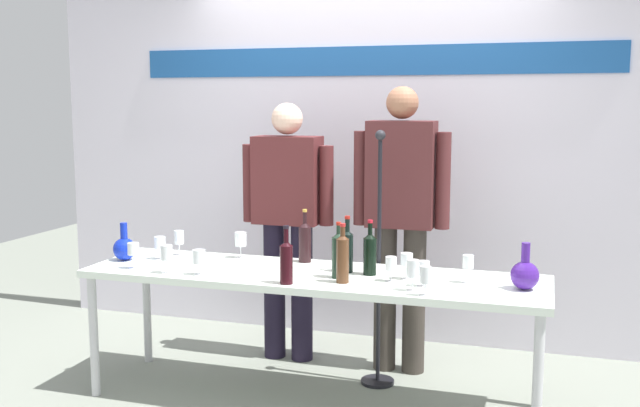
# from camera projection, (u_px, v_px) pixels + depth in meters

# --- Properties ---
(ground_plane) EXTENTS (10.00, 10.00, 0.00)m
(ground_plane) POSITION_uv_depth(u_px,v_px,m) (312.00, 401.00, 4.15)
(ground_plane) COLOR gray
(back_wall) EXTENTS (4.80, 0.11, 3.00)m
(back_wall) POSITION_uv_depth(u_px,v_px,m) (368.00, 127.00, 5.15)
(back_wall) COLOR white
(back_wall) RESTS_ON ground
(display_table) EXTENTS (2.56, 0.68, 0.74)m
(display_table) POSITION_uv_depth(u_px,v_px,m) (312.00, 282.00, 4.05)
(display_table) COLOR white
(display_table) RESTS_ON ground
(decanter_blue_left) EXTENTS (0.13, 0.13, 0.23)m
(decanter_blue_left) POSITION_uv_depth(u_px,v_px,m) (124.00, 248.00, 4.36)
(decanter_blue_left) COLOR #1026B2
(decanter_blue_left) RESTS_ON display_table
(decanter_blue_right) EXTENTS (0.14, 0.14, 0.24)m
(decanter_blue_right) POSITION_uv_depth(u_px,v_px,m) (525.00, 274.00, 3.68)
(decanter_blue_right) COLOR #461F8C
(decanter_blue_right) RESTS_ON display_table
(presenter_left) EXTENTS (0.61, 0.22, 1.67)m
(presenter_left) POSITION_uv_depth(u_px,v_px,m) (288.00, 214.00, 4.72)
(presenter_left) COLOR black
(presenter_left) RESTS_ON ground
(presenter_right) EXTENTS (0.60, 0.22, 1.77)m
(presenter_right) POSITION_uv_depth(u_px,v_px,m) (401.00, 211.00, 4.50)
(presenter_right) COLOR #3B342E
(presenter_right) RESTS_ON ground
(wine_bottle_0) EXTENTS (0.07, 0.07, 0.31)m
(wine_bottle_0) POSITION_uv_depth(u_px,v_px,m) (305.00, 241.00, 4.31)
(wine_bottle_0) COLOR black
(wine_bottle_0) RESTS_ON display_table
(wine_bottle_1) EXTENTS (0.07, 0.07, 0.32)m
(wine_bottle_1) POSITION_uv_depth(u_px,v_px,m) (347.00, 249.00, 4.05)
(wine_bottle_1) COLOR black
(wine_bottle_1) RESTS_ON display_table
(wine_bottle_2) EXTENTS (0.07, 0.07, 0.31)m
(wine_bottle_2) POSITION_uv_depth(u_px,v_px,m) (286.00, 260.00, 3.79)
(wine_bottle_2) COLOR black
(wine_bottle_2) RESTS_ON display_table
(wine_bottle_3) EXTENTS (0.07, 0.07, 0.31)m
(wine_bottle_3) POSITION_uv_depth(u_px,v_px,m) (343.00, 257.00, 3.81)
(wine_bottle_3) COLOR #502F1B
(wine_bottle_3) RESTS_ON display_table
(wine_bottle_4) EXTENTS (0.07, 0.07, 0.30)m
(wine_bottle_4) POSITION_uv_depth(u_px,v_px,m) (370.00, 252.00, 3.99)
(wine_bottle_4) COLOR black
(wine_bottle_4) RESTS_ON display_table
(wine_bottle_5) EXTENTS (0.07, 0.07, 0.30)m
(wine_bottle_5) POSITION_uv_depth(u_px,v_px,m) (338.00, 254.00, 3.92)
(wine_bottle_5) COLOR #1B3022
(wine_bottle_5) RESTS_ON display_table
(wine_glass_left_0) EXTENTS (0.07, 0.07, 0.16)m
(wine_glass_left_0) POSITION_uv_depth(u_px,v_px,m) (241.00, 240.00, 4.42)
(wine_glass_left_0) COLOR white
(wine_glass_left_0) RESTS_ON display_table
(wine_glass_left_1) EXTENTS (0.07, 0.07, 0.15)m
(wine_glass_left_1) POSITION_uv_depth(u_px,v_px,m) (133.00, 250.00, 4.14)
(wine_glass_left_1) COLOR white
(wine_glass_left_1) RESTS_ON display_table
(wine_glass_left_2) EXTENTS (0.07, 0.07, 0.14)m
(wine_glass_left_2) POSITION_uv_depth(u_px,v_px,m) (199.00, 257.00, 3.99)
(wine_glass_left_2) COLOR white
(wine_glass_left_2) RESTS_ON display_table
(wine_glass_left_3) EXTENTS (0.06, 0.06, 0.15)m
(wine_glass_left_3) POSITION_uv_depth(u_px,v_px,m) (179.00, 238.00, 4.51)
(wine_glass_left_3) COLOR white
(wine_glass_left_3) RESTS_ON display_table
(wine_glass_left_4) EXTENTS (0.07, 0.07, 0.14)m
(wine_glass_left_4) POSITION_uv_depth(u_px,v_px,m) (160.00, 243.00, 4.39)
(wine_glass_left_4) COLOR white
(wine_glass_left_4) RESTS_ON display_table
(wine_glass_left_5) EXTENTS (0.07, 0.07, 0.16)m
(wine_glass_left_5) POSITION_uv_depth(u_px,v_px,m) (167.00, 253.00, 4.03)
(wine_glass_left_5) COLOR white
(wine_glass_left_5) RESTS_ON display_table
(wine_glass_right_0) EXTENTS (0.06, 0.06, 0.15)m
(wine_glass_right_0) POSITION_uv_depth(u_px,v_px,m) (468.00, 263.00, 3.81)
(wine_glass_right_0) COLOR white
(wine_glass_right_0) RESTS_ON display_table
(wine_glass_right_1) EXTENTS (0.06, 0.06, 0.13)m
(wine_glass_right_1) POSITION_uv_depth(u_px,v_px,m) (391.00, 264.00, 3.84)
(wine_glass_right_1) COLOR white
(wine_glass_right_1) RESTS_ON display_table
(wine_glass_right_2) EXTENTS (0.06, 0.06, 0.13)m
(wine_glass_right_2) POSITION_uv_depth(u_px,v_px,m) (423.00, 269.00, 3.74)
(wine_glass_right_2) COLOR white
(wine_glass_right_2) RESTS_ON display_table
(wine_glass_right_3) EXTENTS (0.06, 0.06, 0.16)m
(wine_glass_right_3) POSITION_uv_depth(u_px,v_px,m) (413.00, 269.00, 3.65)
(wine_glass_right_3) COLOR white
(wine_glass_right_3) RESTS_ON display_table
(wine_glass_right_4) EXTENTS (0.06, 0.06, 0.15)m
(wine_glass_right_4) POSITION_uv_depth(u_px,v_px,m) (425.00, 276.00, 3.56)
(wine_glass_right_4) COLOR white
(wine_glass_right_4) RESTS_ON display_table
(wine_glass_right_5) EXTENTS (0.07, 0.07, 0.14)m
(wine_glass_right_5) POSITION_uv_depth(u_px,v_px,m) (407.00, 260.00, 3.89)
(wine_glass_right_5) COLOR white
(wine_glass_right_5) RESTS_ON display_table
(microphone_stand) EXTENTS (0.20, 0.20, 1.52)m
(microphone_stand) POSITION_uv_depth(u_px,v_px,m) (378.00, 301.00, 4.34)
(microphone_stand) COLOR black
(microphone_stand) RESTS_ON ground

